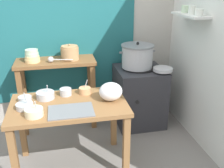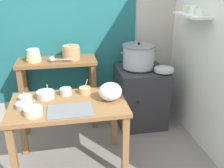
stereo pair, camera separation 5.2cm
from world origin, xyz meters
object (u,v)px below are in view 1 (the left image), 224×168
(back_shelf_table, at_px, (57,77))
(prep_bowl_1, at_px, (85,90))
(ladle, at_px, (52,60))
(prep_bowl_0, at_px, (25,106))
(prep_bowl_4, at_px, (45,95))
(bowl_stack_enamel, at_px, (32,56))
(prep_table, at_px, (69,114))
(clay_pot, at_px, (70,53))
(stove_block, at_px, (139,96))
(prep_bowl_5, at_px, (25,99))
(prep_bowl_2, at_px, (34,112))
(wide_pan, at_px, (163,69))
(plastic_bag, at_px, (111,92))
(serving_tray, at_px, (71,111))
(prep_bowl_3, at_px, (66,92))
(steamer_pot, at_px, (137,56))

(back_shelf_table, bearing_deg, prep_bowl_1, -66.94)
(ladle, distance_m, prep_bowl_0, 0.86)
(prep_bowl_4, bearing_deg, bowl_stack_enamel, 102.52)
(prep_table, xyz_separation_m, clay_pot, (0.08, 0.85, 0.37))
(stove_block, bearing_deg, bowl_stack_enamel, 174.77)
(ladle, height_order, prep_bowl_5, ladle)
(prep_bowl_0, height_order, prep_bowl_2, prep_bowl_0)
(prep_bowl_2, bearing_deg, prep_bowl_4, 75.93)
(clay_pot, bearing_deg, wide_pan, -16.12)
(prep_table, relative_size, prep_bowl_1, 7.34)
(prep_table, distance_m, wide_pan, 1.30)
(plastic_bag, bearing_deg, ladle, 124.92)
(serving_tray, distance_m, prep_bowl_2, 0.32)
(bowl_stack_enamel, bearing_deg, prep_bowl_3, -61.55)
(clay_pot, distance_m, bowl_stack_enamel, 0.44)
(prep_bowl_3, bearing_deg, plastic_bag, -26.05)
(prep_table, height_order, plastic_bag, plastic_bag)
(serving_tray, bearing_deg, prep_bowl_1, 65.78)
(plastic_bag, xyz_separation_m, prep_bowl_2, (-0.71, -0.18, -0.05))
(clay_pot, relative_size, prep_bowl_4, 1.24)
(prep_bowl_1, bearing_deg, back_shelf_table, 113.06)
(clay_pot, height_order, prep_bowl_4, clay_pot)
(plastic_bag, distance_m, wide_pan, 0.94)
(prep_bowl_2, bearing_deg, clay_pot, 70.11)
(serving_tray, relative_size, prep_bowl_1, 2.67)
(prep_table, xyz_separation_m, back_shelf_table, (-0.10, 0.85, 0.07))
(ladle, bearing_deg, plastic_bag, -55.08)
(back_shelf_table, height_order, plastic_bag, back_shelf_table)
(prep_table, height_order, prep_bowl_0, prep_bowl_0)
(prep_bowl_0, bearing_deg, back_shelf_table, 71.73)
(prep_bowl_3, bearing_deg, wide_pan, 16.21)
(serving_tray, relative_size, prep_bowl_4, 2.27)
(back_shelf_table, height_order, stove_block, back_shelf_table)
(steamer_pot, distance_m, prep_bowl_3, 1.08)
(plastic_bag, height_order, prep_bowl_4, plastic_bag)
(prep_table, bearing_deg, prep_bowl_3, 94.72)
(bowl_stack_enamel, bearing_deg, prep_bowl_4, -77.48)
(steamer_pot, xyz_separation_m, wide_pan, (0.27, -0.21, -0.13))
(stove_block, relative_size, prep_bowl_3, 6.54)
(prep_bowl_4, bearing_deg, prep_bowl_0, -134.53)
(serving_tray, bearing_deg, clay_pot, 86.46)
(prep_bowl_1, bearing_deg, plastic_bag, -42.10)
(steamer_pot, relative_size, serving_tray, 1.14)
(prep_table, relative_size, prep_bowl_2, 6.90)
(ladle, bearing_deg, prep_bowl_4, -96.72)
(back_shelf_table, relative_size, prep_bowl_1, 6.40)
(bowl_stack_enamel, distance_m, prep_bowl_3, 0.77)
(wide_pan, bearing_deg, prep_bowl_0, -160.05)
(bowl_stack_enamel, xyz_separation_m, prep_bowl_2, (0.07, -1.03, -0.21))
(prep_table, relative_size, prep_bowl_4, 6.25)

